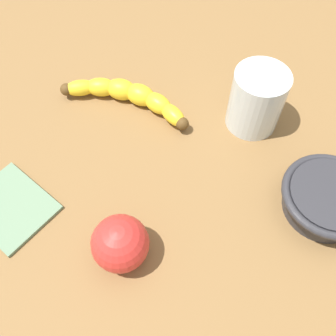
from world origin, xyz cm
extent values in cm
cube|color=brown|center=(0.00, 0.00, 1.50)|extent=(120.00, 120.00, 3.00)
ellipsoid|color=yellow|center=(-7.65, 6.83, 4.86)|extent=(5.87, 3.67, 2.80)
ellipsoid|color=yellow|center=(-11.28, 7.06, 4.86)|extent=(5.60, 3.48, 3.26)
ellipsoid|color=yellow|center=(-14.89, 6.54, 4.86)|extent=(6.22, 4.95, 3.72)
ellipsoid|color=yellow|center=(-18.32, 5.28, 4.86)|extent=(6.56, 5.75, 3.72)
ellipsoid|color=yellow|center=(-21.41, 3.35, 4.86)|extent=(6.32, 5.94, 3.26)
ellipsoid|color=yellow|center=(-24.04, 0.83, 4.86)|extent=(5.67, 5.99, 2.80)
sphere|color=#513819|center=(-5.22, 6.41, 4.86)|extent=(2.17, 2.17, 2.17)
sphere|color=#513819|center=(-25.63, -1.06, 4.86)|extent=(2.17, 2.17, 2.17)
cylinder|color=silver|center=(2.37, 15.74, 8.25)|extent=(8.71, 8.71, 10.51)
cylinder|color=#8D6C9F|center=(2.37, 15.74, 8.20)|extent=(8.21, 8.21, 9.91)
cylinder|color=#2D2D33|center=(19.58, 8.81, 5.30)|extent=(11.41, 11.41, 4.61)
torus|color=#2D2D33|center=(19.58, 8.81, 7.01)|extent=(13.60, 13.60, 1.20)
sphere|color=red|center=(2.36, -15.43, 6.83)|extent=(7.66, 7.66, 7.66)
cube|color=slate|center=(-15.17, -21.37, 3.30)|extent=(12.34, 10.17, 0.60)
camera|label=1|loc=(18.23, -24.28, 52.37)|focal=39.31mm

